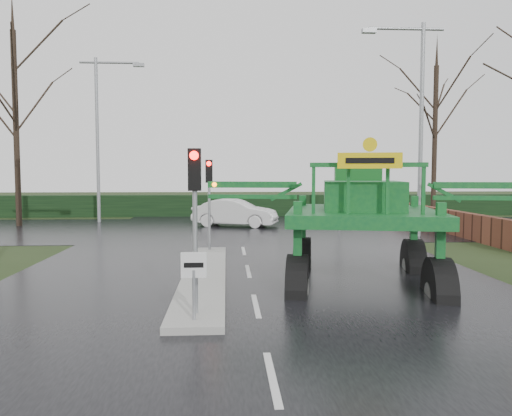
{
  "coord_description": "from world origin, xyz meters",
  "views": [
    {
      "loc": [
        -0.66,
        -11.12,
        3.03
      ],
      "look_at": [
        0.21,
        3.56,
        2.0
      ],
      "focal_mm": 35.0,
      "sensor_mm": 36.0,
      "label": 1
    }
  ],
  "objects": [
    {
      "name": "median_island",
      "position": [
        -1.3,
        3.0,
        0.09
      ],
      "size": [
        1.2,
        10.0,
        0.16
      ],
      "primitive_type": "cube",
      "color": "gray",
      "rests_on": "ground"
    },
    {
      "name": "hedge_row",
      "position": [
        0.0,
        24.0,
        0.75
      ],
      "size": [
        44.0,
        0.9,
        1.5
      ],
      "primitive_type": "cube",
      "color": "black",
      "rests_on": "ground"
    },
    {
      "name": "traffic_signal_near",
      "position": [
        -1.3,
        -1.01,
        2.59
      ],
      "size": [
        0.26,
        0.33,
        3.52
      ],
      "color": "gray",
      "rests_on": "ground"
    },
    {
      "name": "traffic_signal_far",
      "position": [
        6.5,
        20.01,
        2.59
      ],
      "size": [
        0.26,
        0.33,
        3.52
      ],
      "rotation": [
        0.0,
        0.0,
        3.14
      ],
      "color": "gray",
      "rests_on": "ground"
    },
    {
      "name": "crop_sprayer",
      "position": [
        1.18,
        1.56,
        2.3
      ],
      "size": [
        8.58,
        6.07,
        4.86
      ],
      "rotation": [
        0.0,
        0.0,
        -0.19
      ],
      "color": "black",
      "rests_on": "ground"
    },
    {
      "name": "traffic_signal_mid",
      "position": [
        -1.3,
        7.49,
        2.59
      ],
      "size": [
        0.26,
        0.33,
        3.52
      ],
      "color": "gray",
      "rests_on": "ground"
    },
    {
      "name": "tree_right_far",
      "position": [
        13.0,
        21.0,
        6.5
      ],
      "size": [
        7.0,
        7.0,
        12.05
      ],
      "color": "black",
      "rests_on": "ground"
    },
    {
      "name": "road_main",
      "position": [
        0.0,
        10.0,
        0.0
      ],
      "size": [
        14.0,
        80.0,
        0.02
      ],
      "primitive_type": "cube",
      "color": "black",
      "rests_on": "ground"
    },
    {
      "name": "white_sedan",
      "position": [
        -0.17,
        17.0,
        0.0
      ],
      "size": [
        4.99,
        2.95,
        1.55
      ],
      "primitive_type": "imported",
      "rotation": [
        0.0,
        0.0,
        1.28
      ],
      "color": "silver",
      "rests_on": "ground"
    },
    {
      "name": "ground",
      "position": [
        0.0,
        0.0,
        0.0
      ],
      "size": [
        140.0,
        140.0,
        0.0
      ],
      "primitive_type": "plane",
      "color": "black",
      "rests_on": "ground"
    },
    {
      "name": "street_light_left_far",
      "position": [
        -8.19,
        20.0,
        5.99
      ],
      "size": [
        3.85,
        0.3,
        10.0
      ],
      "color": "gray",
      "rests_on": "ground"
    },
    {
      "name": "road_cross",
      "position": [
        0.0,
        16.0,
        0.01
      ],
      "size": [
        80.0,
        12.0,
        0.02
      ],
      "primitive_type": "cube",
      "color": "black",
      "rests_on": "ground"
    },
    {
      "name": "brick_wall",
      "position": [
        10.5,
        16.0,
        0.6
      ],
      "size": [
        0.4,
        20.0,
        1.2
      ],
      "primitive_type": "cube",
      "color": "#592D1E",
      "rests_on": "ground"
    },
    {
      "name": "tree_left_far",
      "position": [
        -12.5,
        18.0,
        7.15
      ],
      "size": [
        7.7,
        7.7,
        13.26
      ],
      "color": "black",
      "rests_on": "ground"
    },
    {
      "name": "keep_left_sign",
      "position": [
        -1.3,
        -1.5,
        1.06
      ],
      "size": [
        0.5,
        0.07,
        1.35
      ],
      "color": "gray",
      "rests_on": "ground"
    },
    {
      "name": "street_light_right",
      "position": [
        8.19,
        12.0,
        5.99
      ],
      "size": [
        3.85,
        0.3,
        10.0
      ],
      "color": "gray",
      "rests_on": "ground"
    }
  ]
}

